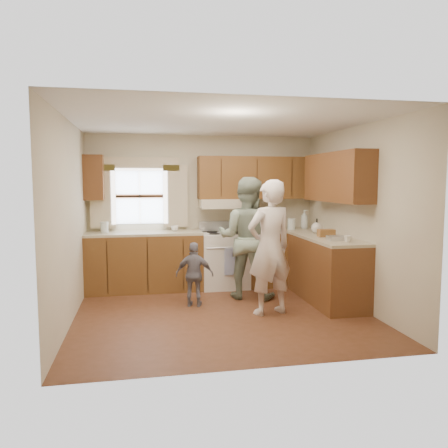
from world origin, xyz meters
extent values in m
plane|color=#4F2C18|center=(0.00, 0.00, 0.00)|extent=(3.80, 3.80, 0.00)
plane|color=white|center=(0.00, 0.00, 2.50)|extent=(3.80, 3.80, 0.00)
plane|color=beige|center=(0.00, 1.75, 1.25)|extent=(3.80, 0.00, 3.80)
plane|color=beige|center=(0.00, -1.75, 1.25)|extent=(3.80, 0.00, 3.80)
plane|color=beige|center=(-1.90, 0.00, 1.25)|extent=(0.00, 3.50, 3.50)
plane|color=beige|center=(1.90, 0.00, 1.25)|extent=(0.00, 3.50, 3.50)
cube|color=#42250E|center=(-0.99, 1.45, 0.45)|extent=(1.82, 0.60, 0.90)
cube|color=#42250E|center=(1.29, 1.45, 0.45)|extent=(1.22, 0.60, 0.90)
cube|color=#3D1E0E|center=(1.60, 0.32, 0.45)|extent=(0.60, 1.65, 0.90)
cube|color=#BBAE8C|center=(-0.99, 1.45, 0.92)|extent=(1.82, 0.60, 0.04)
cube|color=#BBAE8C|center=(1.29, 1.45, 0.92)|extent=(1.22, 0.60, 0.04)
cube|color=#BBAE8C|center=(1.60, 0.32, 0.92)|extent=(0.60, 1.65, 0.04)
cube|color=#42250E|center=(0.90, 1.58, 1.80)|extent=(2.00, 0.33, 0.70)
cube|color=#3D1E0E|center=(-1.75, 1.58, 1.80)|extent=(0.30, 0.33, 0.70)
cube|color=#3D1E0E|center=(1.73, 0.32, 1.80)|extent=(0.33, 1.65, 0.70)
cube|color=beige|center=(0.30, 1.52, 1.38)|extent=(0.76, 0.45, 0.15)
cube|color=silver|center=(-1.05, 1.73, 1.50)|extent=(0.90, 0.03, 0.90)
cube|color=#FFCE4B|center=(-1.63, 1.68, 1.50)|extent=(0.40, 0.05, 1.02)
cube|color=#FFCE4B|center=(-0.47, 1.68, 1.50)|extent=(0.40, 0.05, 1.02)
cube|color=#FFCE4B|center=(-1.05, 1.68, 2.02)|extent=(1.30, 0.05, 0.22)
cylinder|color=white|center=(0.95, 1.65, 1.22)|extent=(0.27, 0.12, 0.12)
imported|color=silver|center=(-0.50, 1.47, 0.98)|extent=(0.14, 0.14, 0.09)
imported|color=silver|center=(1.69, 1.45, 1.10)|extent=(0.17, 0.17, 0.32)
imported|color=silver|center=(1.15, 1.27, 0.97)|extent=(0.29, 0.29, 0.06)
imported|color=silver|center=(1.65, -0.23, 0.99)|extent=(0.11, 0.11, 0.09)
cylinder|color=silver|center=(-1.60, 1.47, 1.03)|extent=(0.12, 0.12, 0.17)
cube|color=olive|center=(0.76, 1.38, 0.95)|extent=(0.25, 0.19, 0.02)
cube|color=yellow|center=(0.98, 1.37, 1.00)|extent=(0.21, 0.14, 0.11)
cylinder|color=silver|center=(1.24, 1.42, 1.06)|extent=(0.15, 0.15, 0.24)
cylinder|color=silver|center=(1.43, 1.36, 1.03)|extent=(0.13, 0.13, 0.18)
sphere|color=silver|center=(1.63, 0.78, 1.02)|extent=(0.17, 0.17, 0.17)
cube|color=olive|center=(1.61, 0.36, 0.99)|extent=(0.24, 0.13, 0.11)
cube|color=silver|center=(1.60, -0.03, 0.97)|extent=(0.27, 0.19, 0.06)
cube|color=silver|center=(0.30, 1.43, 0.45)|extent=(0.76, 0.64, 0.90)
cube|color=#B7B7BC|center=(0.30, 1.69, 0.99)|extent=(0.76, 0.10, 0.16)
cylinder|color=#B7B7BC|center=(0.30, 1.11, 0.70)|extent=(0.68, 0.03, 0.03)
cube|color=#4B60B0|center=(0.35, 1.09, 0.48)|extent=(0.22, 0.02, 0.42)
cylinder|color=black|center=(0.12, 1.55, 0.91)|extent=(0.18, 0.18, 0.01)
cylinder|color=black|center=(0.48, 1.55, 0.91)|extent=(0.18, 0.18, 0.01)
cylinder|color=black|center=(0.12, 1.30, 0.91)|extent=(0.18, 0.18, 0.01)
cylinder|color=black|center=(0.48, 1.30, 0.91)|extent=(0.18, 0.18, 0.01)
imported|color=beige|center=(0.61, -0.12, 0.88)|extent=(0.74, 0.58, 1.77)
imported|color=#25412E|center=(0.50, 0.73, 0.90)|extent=(1.09, 1.00, 1.80)
imported|color=slate|center=(-0.32, 0.40, 0.45)|extent=(0.57, 0.35, 0.90)
camera|label=1|loc=(-1.04, -5.54, 1.75)|focal=35.00mm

